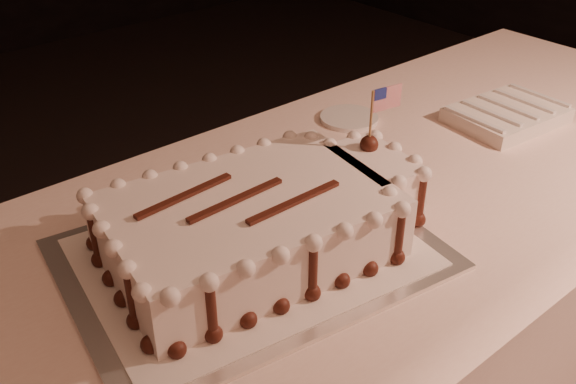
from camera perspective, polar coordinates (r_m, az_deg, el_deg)
banquet_table at (r=1.37m, az=0.93°, el=-15.68°), size 2.40×0.80×0.75m
cake_board at (r=1.05m, az=-3.38°, el=-5.56°), size 0.63×0.51×0.01m
doily at (r=1.04m, az=-3.39°, el=-5.34°), size 0.56×0.46×0.00m
sheet_cake at (r=1.02m, az=-1.98°, el=-2.47°), size 0.56×0.37×0.22m
napkin_stack at (r=1.55m, az=18.85°, el=6.52°), size 0.26×0.20×0.04m
side_plate at (r=1.48m, az=5.45°, el=6.55°), size 0.13×0.13×0.01m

